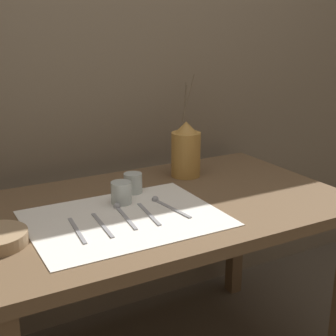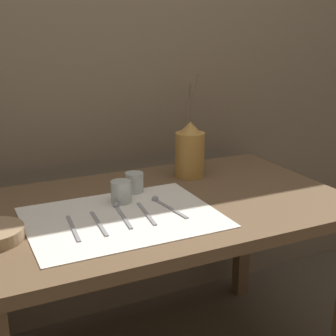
{
  "view_description": "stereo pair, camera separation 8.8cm",
  "coord_description": "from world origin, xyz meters",
  "views": [
    {
      "loc": [
        -0.72,
        -1.36,
        1.31
      ],
      "look_at": [
        0.03,
        0.0,
        0.83
      ],
      "focal_mm": 50.0,
      "sensor_mm": 36.0,
      "label": 1
    },
    {
      "loc": [
        -0.64,
        -1.4,
        1.31
      ],
      "look_at": [
        0.03,
        0.0,
        0.83
      ],
      "focal_mm": 50.0,
      "sensor_mm": 36.0,
      "label": 2
    }
  ],
  "objects": [
    {
      "name": "fork_outer",
      "position": [
        -0.34,
        -0.1,
        0.72
      ],
      "size": [
        0.03,
        0.2,
        0.0
      ],
      "color": "#939399",
      "rests_on": "wooden_table"
    },
    {
      "name": "spoon_outer",
      "position": [
        -0.01,
        -0.03,
        0.72
      ],
      "size": [
        0.04,
        0.21,
        0.02
      ],
      "color": "#939399",
      "rests_on": "wooden_table"
    },
    {
      "name": "wooden_table",
      "position": [
        0.0,
        0.0,
        0.62
      ],
      "size": [
        1.32,
        0.8,
        0.71
      ],
      "color": "brown",
      "rests_on": "ground_plane"
    },
    {
      "name": "linen_cloth",
      "position": [
        -0.17,
        -0.08,
        0.71
      ],
      "size": [
        0.61,
        0.46,
        0.0
      ],
      "color": "white",
      "rests_on": "wooden_table"
    },
    {
      "name": "knife_center",
      "position": [
        -0.25,
        -0.1,
        0.72
      ],
      "size": [
        0.02,
        0.2,
        0.0
      ],
      "color": "#939399",
      "rests_on": "wooden_table"
    },
    {
      "name": "glass_tumbler_far",
      "position": [
        -0.05,
        0.13,
        0.75
      ],
      "size": [
        0.07,
        0.07,
        0.07
      ],
      "color": "#B7C1BC",
      "rests_on": "wooden_table"
    },
    {
      "name": "stone_wall_back",
      "position": [
        0.0,
        0.51,
        1.2
      ],
      "size": [
        7.0,
        0.06,
        2.4
      ],
      "color": "#7A6B56",
      "rests_on": "ground_plane"
    },
    {
      "name": "glass_tumbler_near",
      "position": [
        -0.13,
        0.05,
        0.75
      ],
      "size": [
        0.07,
        0.07,
        0.08
      ],
      "color": "#B7C1BC",
      "rests_on": "wooden_table"
    },
    {
      "name": "pitcher_with_flowers",
      "position": [
        0.23,
        0.21,
        0.82
      ],
      "size": [
        0.12,
        0.12,
        0.42
      ],
      "color": "#B7843D",
      "rests_on": "wooden_table"
    },
    {
      "name": "spoon_inner",
      "position": [
        -0.16,
        -0.02,
        0.72
      ],
      "size": [
        0.04,
        0.21,
        0.02
      ],
      "color": "#939399",
      "rests_on": "wooden_table"
    },
    {
      "name": "fork_inner",
      "position": [
        -0.09,
        -0.09,
        0.72
      ],
      "size": [
        0.03,
        0.2,
        0.0
      ],
      "color": "#939399",
      "rests_on": "wooden_table"
    }
  ]
}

